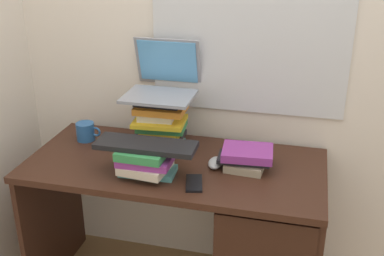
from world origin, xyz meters
name	(u,v)px	position (x,y,z in m)	size (l,w,h in m)	color
wall_back	(194,19)	(0.00, 0.35, 1.30)	(6.00, 0.06, 2.60)	silver
desk	(244,238)	(0.33, -0.02, 0.40)	(1.32, 0.61, 0.73)	#381E14
book_stack_tall	(160,123)	(-0.11, 0.14, 0.85)	(0.25, 0.20, 0.25)	teal
book_stack_keyboard_riser	(146,161)	(-0.09, -0.14, 0.80)	(0.24, 0.20, 0.13)	teal
book_stack_side	(246,158)	(0.31, 0.03, 0.78)	(0.24, 0.18, 0.09)	gray
laptop	(163,81)	(-0.11, 0.20, 1.03)	(0.31, 0.31, 0.25)	gray
keyboard	(146,145)	(-0.08, -0.13, 0.87)	(0.42, 0.14, 0.02)	black
computer_mouse	(215,163)	(0.18, 0.01, 0.75)	(0.06, 0.10, 0.04)	#A5A8AD
mug	(86,132)	(-0.49, 0.13, 0.77)	(0.12, 0.09, 0.09)	#265999
cell_phone	(194,183)	(0.13, -0.17, 0.73)	(0.07, 0.14, 0.01)	black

